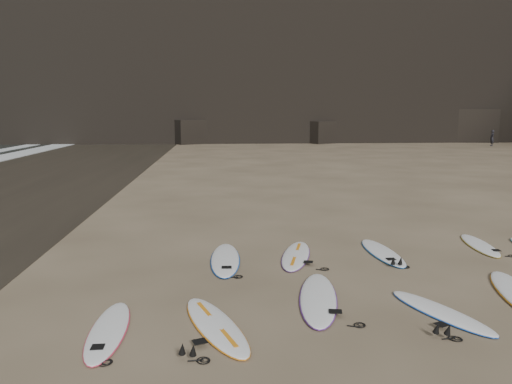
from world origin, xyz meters
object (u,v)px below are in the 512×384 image
surfboard_3 (441,311)px  surfboard_8 (480,245)px  surfboard_0 (108,330)px  surfboard_7 (382,252)px  surfboard_2 (318,297)px  surfboard_6 (296,255)px  person_a (492,138)px  surfboard_1 (216,324)px  surfboard_5 (225,259)px

surfboard_3 → surfboard_8: bearing=31.6°
surfboard_0 → surfboard_3: bearing=1.9°
surfboard_0 → surfboard_7: bearing=33.3°
surfboard_2 → surfboard_8: surfboard_2 is taller
surfboard_2 → surfboard_7: bearing=63.6°
surfboard_2 → surfboard_6: (0.02, 2.73, -0.00)m
surfboard_2 → surfboard_7: 3.53m
surfboard_2 → surfboard_3: bearing=-10.9°
person_a → surfboard_8: bearing=-26.1°
surfboard_1 → surfboard_2: 2.11m
surfboard_8 → surfboard_1: bearing=-139.5°
surfboard_0 → surfboard_3: surfboard_0 is taller
surfboard_0 → surfboard_2: (3.52, 1.07, 0.01)m
surfboard_6 → person_a: 43.57m
surfboard_1 → surfboard_3: surfboard_1 is taller
surfboard_8 → surfboard_0: bearing=-144.7°
surfboard_3 → surfboard_5: 4.88m
surfboard_2 → surfboard_3: 2.10m
surfboard_1 → surfboard_7: size_ratio=1.01×
surfboard_2 → surfboard_3: (1.95, -0.77, -0.01)m
surfboard_0 → surfboard_2: bearing=15.7°
surfboard_0 → person_a: bearing=53.0°
surfboard_6 → surfboard_5: bearing=-158.6°
surfboard_7 → surfboard_8: size_ratio=1.10×
surfboard_0 → surfboard_5: 4.06m
surfboard_3 → surfboard_8: (2.87, 4.05, -0.00)m
surfboard_3 → surfboard_6: size_ratio=0.89×
surfboard_3 → surfboard_5: (-3.60, 3.30, 0.01)m
surfboard_1 → person_a: bearing=36.4°
surfboard_3 → person_a: person_a is taller
surfboard_6 → surfboard_7: (2.12, 0.09, -0.00)m
surfboard_8 → surfboard_2: bearing=-138.0°
surfboard_2 → surfboard_7: (2.13, 2.81, -0.00)m
surfboard_1 → surfboard_2: (1.85, 1.01, 0.00)m
surfboard_2 → surfboard_3: surfboard_2 is taller
surfboard_1 → surfboard_8: (6.67, 4.29, -0.00)m
surfboard_3 → surfboard_6: bearing=95.7°
surfboard_1 → person_a: person_a is taller
surfboard_5 → surfboard_8: surfboard_5 is taller
surfboard_3 → surfboard_7: 3.59m
surfboard_6 → surfboard_3: bearing=-46.4°
surfboard_1 → surfboard_8: 7.93m
surfboard_0 → surfboard_1: (1.66, 0.06, 0.00)m
surfboard_6 → surfboard_8: size_ratio=1.12×
surfboard_1 → surfboard_8: bearing=13.4°
surfboard_0 → surfboard_6: bearing=45.8°
surfboard_5 → person_a: (26.59, 35.92, 0.74)m
surfboard_3 → surfboard_8: same height
surfboard_0 → surfboard_8: 9.40m
surfboard_8 → surfboard_6: bearing=-165.7°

